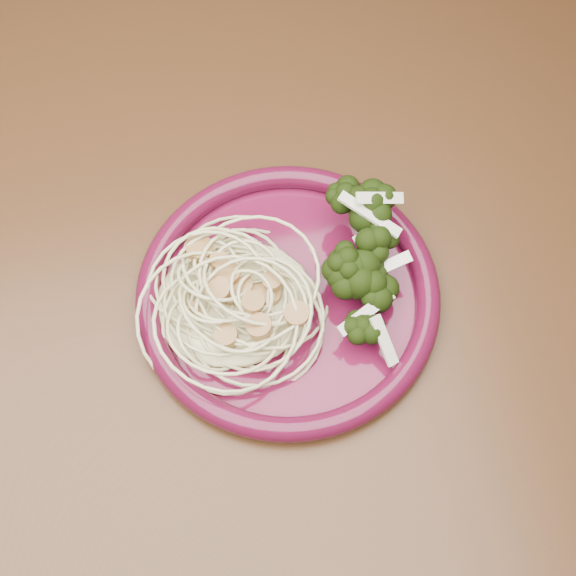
# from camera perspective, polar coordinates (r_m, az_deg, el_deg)

# --- Properties ---
(dining_table) EXTENTS (1.20, 0.80, 0.75)m
(dining_table) POSITION_cam_1_polar(r_m,az_deg,el_deg) (0.75, -9.09, -1.70)
(dining_table) COLOR #472814
(dining_table) RESTS_ON ground
(dinner_plate) EXTENTS (0.24, 0.24, 0.02)m
(dinner_plate) POSITION_cam_1_polar(r_m,az_deg,el_deg) (0.63, -0.00, -0.46)
(dinner_plate) COLOR #550D28
(dinner_plate) RESTS_ON dining_table
(spaghetti_pile) EXTENTS (0.13, 0.11, 0.03)m
(spaghetti_pile) POSITION_cam_1_polar(r_m,az_deg,el_deg) (0.62, -3.86, -0.65)
(spaghetti_pile) COLOR beige
(spaghetti_pile) RESTS_ON dinner_plate
(scallop_cluster) EXTENTS (0.11, 0.11, 0.04)m
(scallop_cluster) POSITION_cam_1_polar(r_m,az_deg,el_deg) (0.59, -4.05, 0.72)
(scallop_cluster) COLOR #A3763F
(scallop_cluster) RESTS_ON spaghetti_pile
(broccoli_pile) EXTENTS (0.08, 0.13, 0.05)m
(broccoli_pile) POSITION_cam_1_polar(r_m,az_deg,el_deg) (0.62, 4.72, 1.11)
(broccoli_pile) COLOR black
(broccoli_pile) RESTS_ON dinner_plate
(onion_garnish) EXTENTS (0.06, 0.09, 0.05)m
(onion_garnish) POSITION_cam_1_polar(r_m,az_deg,el_deg) (0.59, 4.93, 2.43)
(onion_garnish) COLOR beige
(onion_garnish) RESTS_ON broccoli_pile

